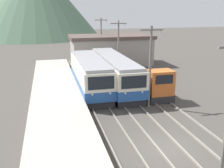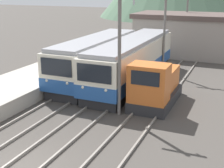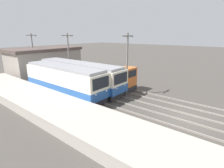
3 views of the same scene
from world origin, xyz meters
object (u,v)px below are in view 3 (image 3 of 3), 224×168
(commuter_train_center, at_px, (79,76))
(catenary_mast_mid, at_px, (127,63))
(commuter_train_left, at_px, (64,81))
(catenary_mast_far, at_px, (69,56))
(catenary_mast_distant, at_px, (33,52))
(shunting_locomotive, at_px, (117,80))

(commuter_train_center, distance_m, catenary_mast_mid, 7.12)
(commuter_train_left, distance_m, commuter_train_center, 2.89)
(catenary_mast_far, height_order, catenary_mast_distant, same)
(shunting_locomotive, bearing_deg, commuter_train_center, 126.23)
(shunting_locomotive, relative_size, catenary_mast_distant, 0.73)
(commuter_train_center, relative_size, catenary_mast_distant, 1.95)
(commuter_train_left, relative_size, shunting_locomotive, 2.26)
(commuter_train_left, bearing_deg, commuter_train_center, 14.58)
(commuter_train_left, relative_size, catenary_mast_far, 1.66)
(commuter_train_left, bearing_deg, catenary_mast_distant, 73.76)
(commuter_train_center, height_order, catenary_mast_distant, catenary_mast_distant)
(commuter_train_left, xyz_separation_m, shunting_locomotive, (5.80, -3.37, -0.43))
(commuter_train_center, bearing_deg, catenary_mast_mid, -77.11)
(commuter_train_left, relative_size, catenary_mast_mid, 1.66)
(catenary_mast_distant, bearing_deg, shunting_locomotive, -85.30)
(commuter_train_left, distance_m, shunting_locomotive, 6.72)
(commuter_train_center, relative_size, shunting_locomotive, 2.65)
(shunting_locomotive, relative_size, catenary_mast_mid, 0.73)
(shunting_locomotive, bearing_deg, commuter_train_left, 149.87)
(commuter_train_center, height_order, shunting_locomotive, commuter_train_center)
(commuter_train_center, bearing_deg, shunting_locomotive, -53.77)
(commuter_train_left, height_order, catenary_mast_mid, catenary_mast_mid)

